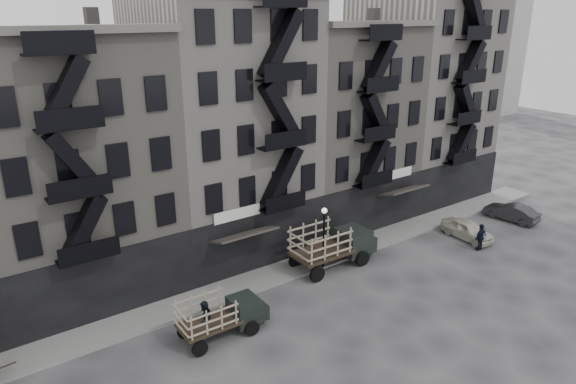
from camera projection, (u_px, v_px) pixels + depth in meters
ground at (312, 300)px, 30.06m from camera, size 140.00×140.00×0.00m
sidewalk at (275, 274)px, 32.90m from camera, size 55.00×2.50×0.15m
building_midwest at (72, 167)px, 29.57m from camera, size 10.00×11.35×16.20m
building_center at (224, 128)px, 34.75m from camera, size 10.00×11.35×18.20m
building_mideast at (335, 125)px, 40.59m from camera, size 10.00×11.35×16.20m
building_east at (421, 94)px, 45.60m from camera, size 10.00×11.35×19.20m
lamp_post at (324, 230)px, 32.77m from camera, size 0.36×0.36×4.28m
stake_truck_west at (221, 313)px, 26.32m from camera, size 4.78×2.05×2.38m
stake_truck_east at (332, 242)px, 33.54m from camera, size 6.10×2.64×3.03m
car_east at (467, 230)px, 37.98m from camera, size 1.91×4.21×1.40m
car_far at (511, 212)px, 41.29m from camera, size 1.99×4.38×1.39m
pedestrian_mid at (205, 319)px, 26.43m from camera, size 1.21×1.21×1.98m
policeman at (481, 237)px, 35.99m from camera, size 1.17×0.51×1.98m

